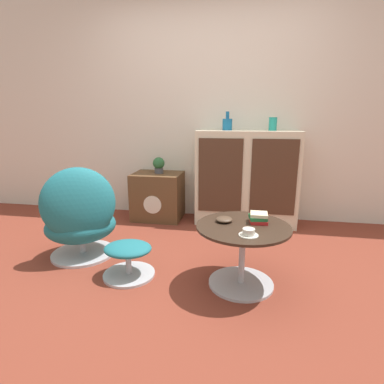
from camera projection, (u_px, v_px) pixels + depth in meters
The scene contains 13 objects.
ground_plane at pixel (184, 281), 2.26m from camera, with size 12.00×12.00×0.00m, color brown.
wall_back at pixel (211, 108), 3.51m from camera, with size 6.40×0.06×2.60m.
sideboard at pixel (246, 178), 3.40m from camera, with size 1.12×0.41×1.06m.
tv_console at pixel (158, 196), 3.61m from camera, with size 0.57×0.46×0.56m.
egg_chair at pixel (80, 216), 2.56m from camera, with size 0.79×0.77×0.83m.
ottoman at pixel (128, 255), 2.30m from camera, with size 0.40×0.40×0.27m.
coffee_table at pixel (242, 248), 2.15m from camera, with size 0.66×0.66×0.46m.
vase_leftmost at pixel (227, 124), 3.29m from camera, with size 0.11×0.11×0.20m.
vase_inner_left at pixel (273, 124), 3.21m from camera, with size 0.09×0.09×0.14m.
potted_plant at pixel (159, 165), 3.51m from camera, with size 0.14×0.14×0.19m.
teacup at pixel (249, 233), 1.92m from camera, with size 0.13×0.13×0.05m.
book_stack at pixel (258, 218), 2.15m from camera, with size 0.14×0.13×0.07m.
bowl at pixel (224, 219), 2.18m from camera, with size 0.12×0.12×0.04m.
Camera 1 is at (0.42, -1.98, 1.20)m, focal length 28.00 mm.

